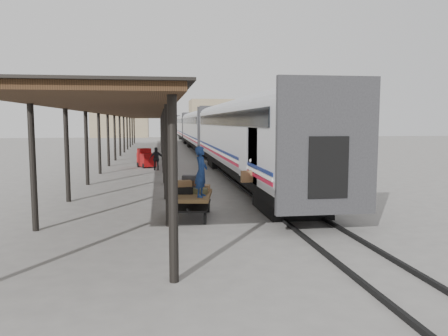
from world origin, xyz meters
name	(u,v)px	position (x,y,z in m)	size (l,w,h in m)	color
ground	(204,212)	(0.00, 0.00, 0.00)	(160.00, 160.00, 0.00)	slate
train	(202,128)	(3.19, 33.79, 2.69)	(3.45, 76.01, 4.01)	silver
canopy	(139,115)	(-3.40, 24.00, 4.00)	(4.90, 64.30, 4.15)	#422B19
rails	(202,151)	(3.20, 34.00, 0.06)	(1.54, 150.00, 0.12)	black
building_far	(232,119)	(14.00, 78.00, 4.00)	(18.00, 10.00, 8.00)	tan
building_left	(120,123)	(-10.00, 82.00, 3.00)	(12.00, 8.00, 6.00)	tan
baggage_cart	(193,200)	(-0.50, -0.92, 0.65)	(1.64, 2.58, 0.86)	brown
suitcase_stack	(190,187)	(-0.55, -0.55, 1.06)	(1.31, 1.11, 0.59)	#363639
luggage_tug	(146,159)	(-2.61, 16.70, 0.64)	(1.48, 1.81, 1.39)	#980D0E
porter	(201,172)	(-0.25, -1.57, 1.71)	(0.62, 0.40, 1.69)	navy
pedestrian	(156,159)	(-1.84, 14.63, 0.80)	(0.94, 0.39, 1.60)	black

